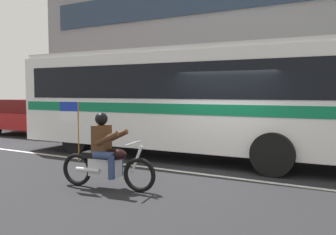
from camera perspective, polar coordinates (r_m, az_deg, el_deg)
name	(u,v)px	position (r m, az deg, el deg)	size (l,w,h in m)	color
ground_plane	(224,171)	(9.20, 8.91, -8.40)	(60.00, 60.00, 0.00)	black
sidewalk_curb	(273,143)	(14.00, 16.43, -3.91)	(28.00, 3.80, 0.15)	#A39E93
lane_center_stripe	(215,176)	(8.65, 7.46, -9.16)	(26.60, 0.14, 0.01)	silver
office_building_facade	(289,32)	(16.30, 18.67, 12.81)	(28.00, 0.89, 9.01)	gray
transit_bus	(185,95)	(10.78, 2.67, 3.56)	(10.74, 3.01, 3.22)	white
motorcycle_with_rider	(106,156)	(7.45, -9.88, -6.14)	(2.17, 0.72, 1.78)	black
parked_hatchback_downstreet	(30,117)	(17.48, -21.08, 0.10)	(4.63, 1.98, 1.64)	maroon
fire_hydrant	(335,139)	(12.26, 25.12, -3.16)	(0.22, 0.30, 0.75)	gold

